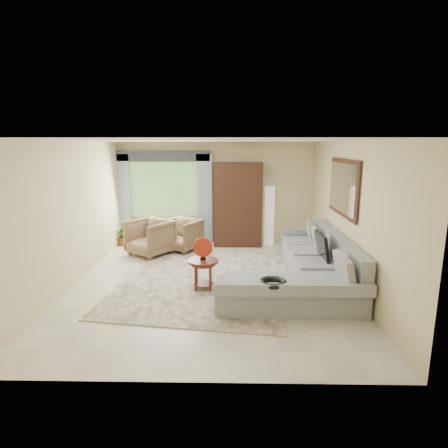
{
  "coord_description": "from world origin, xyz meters",
  "views": [
    {
      "loc": [
        0.39,
        -6.61,
        2.54
      ],
      "look_at": [
        0.25,
        0.35,
        1.05
      ],
      "focal_mm": 30.0,
      "sensor_mm": 36.0,
      "label": 1
    }
  ],
  "objects_px": {
    "sectional_sofa": "(308,272)",
    "armchair_left": "(150,238)",
    "armoire": "(238,204)",
    "floor_lamp": "(269,216)",
    "potted_plant": "(123,235)",
    "tv_screen": "(322,246)",
    "coffee_table": "(203,274)",
    "armchair_right": "(181,235)"
  },
  "relations": [
    {
      "from": "armoire",
      "to": "floor_lamp",
      "type": "distance_m",
      "value": 0.86
    },
    {
      "from": "tv_screen",
      "to": "floor_lamp",
      "type": "height_order",
      "value": "floor_lamp"
    },
    {
      "from": "armchair_left",
      "to": "potted_plant",
      "type": "distance_m",
      "value": 1.24
    },
    {
      "from": "armchair_right",
      "to": "potted_plant",
      "type": "relative_size",
      "value": 1.65
    },
    {
      "from": "tv_screen",
      "to": "armchair_right",
      "type": "height_order",
      "value": "tv_screen"
    },
    {
      "from": "sectional_sofa",
      "to": "floor_lamp",
      "type": "distance_m",
      "value": 3.03
    },
    {
      "from": "armchair_right",
      "to": "potted_plant",
      "type": "distance_m",
      "value": 1.63
    },
    {
      "from": "tv_screen",
      "to": "armoire",
      "type": "relative_size",
      "value": 0.35
    },
    {
      "from": "armchair_left",
      "to": "armoire",
      "type": "xyz_separation_m",
      "value": [
        2.05,
        0.93,
        0.64
      ]
    },
    {
      "from": "coffee_table",
      "to": "potted_plant",
      "type": "distance_m",
      "value": 3.75
    },
    {
      "from": "armchair_left",
      "to": "tv_screen",
      "type": "bearing_deg",
      "value": 9.62
    },
    {
      "from": "sectional_sofa",
      "to": "coffee_table",
      "type": "bearing_deg",
      "value": -175.41
    },
    {
      "from": "sectional_sofa",
      "to": "potted_plant",
      "type": "xyz_separation_m",
      "value": [
        -4.18,
        2.82,
        -0.03
      ]
    },
    {
      "from": "armchair_left",
      "to": "armchair_right",
      "type": "distance_m",
      "value": 0.78
    },
    {
      "from": "armchair_left",
      "to": "armchair_right",
      "type": "relative_size",
      "value": 1.08
    },
    {
      "from": "tv_screen",
      "to": "armchair_left",
      "type": "relative_size",
      "value": 0.82
    },
    {
      "from": "armchair_right",
      "to": "armoire",
      "type": "relative_size",
      "value": 0.4
    },
    {
      "from": "sectional_sofa",
      "to": "tv_screen",
      "type": "distance_m",
      "value": 0.54
    },
    {
      "from": "sectional_sofa",
      "to": "armchair_left",
      "type": "height_order",
      "value": "sectional_sofa"
    },
    {
      "from": "sectional_sofa",
      "to": "coffee_table",
      "type": "xyz_separation_m",
      "value": [
        -1.89,
        -0.15,
        0.0
      ]
    },
    {
      "from": "potted_plant",
      "to": "armoire",
      "type": "height_order",
      "value": "armoire"
    },
    {
      "from": "potted_plant",
      "to": "armoire",
      "type": "xyz_separation_m",
      "value": [
        2.94,
        0.08,
        0.79
      ]
    },
    {
      "from": "sectional_sofa",
      "to": "coffee_table",
      "type": "height_order",
      "value": "sectional_sofa"
    },
    {
      "from": "tv_screen",
      "to": "coffee_table",
      "type": "height_order",
      "value": "tv_screen"
    },
    {
      "from": "coffee_table",
      "to": "armchair_left",
      "type": "bearing_deg",
      "value": 123.36
    },
    {
      "from": "floor_lamp",
      "to": "sectional_sofa",
      "type": "bearing_deg",
      "value": -81.67
    },
    {
      "from": "armoire",
      "to": "floor_lamp",
      "type": "bearing_deg",
      "value": 4.29
    },
    {
      "from": "armchair_right",
      "to": "floor_lamp",
      "type": "relative_size",
      "value": 0.56
    },
    {
      "from": "armchair_right",
      "to": "armoire",
      "type": "xyz_separation_m",
      "value": [
        1.38,
        0.53,
        0.67
      ]
    },
    {
      "from": "armoire",
      "to": "floor_lamp",
      "type": "xyz_separation_m",
      "value": [
        0.8,
        0.06,
        -0.3
      ]
    },
    {
      "from": "potted_plant",
      "to": "floor_lamp",
      "type": "xyz_separation_m",
      "value": [
        3.74,
        0.14,
        0.49
      ]
    },
    {
      "from": "armchair_left",
      "to": "armchair_right",
      "type": "height_order",
      "value": "armchair_left"
    },
    {
      "from": "tv_screen",
      "to": "coffee_table",
      "type": "distance_m",
      "value": 2.22
    },
    {
      "from": "armchair_right",
      "to": "armchair_left",
      "type": "bearing_deg",
      "value": -120.04
    },
    {
      "from": "armoire",
      "to": "armchair_right",
      "type": "bearing_deg",
      "value": -158.94
    },
    {
      "from": "armoire",
      "to": "potted_plant",
      "type": "bearing_deg",
      "value": -178.52
    },
    {
      "from": "armchair_right",
      "to": "potted_plant",
      "type": "bearing_deg",
      "value": -167.02
    },
    {
      "from": "armchair_right",
      "to": "floor_lamp",
      "type": "distance_m",
      "value": 2.29
    },
    {
      "from": "coffee_table",
      "to": "floor_lamp",
      "type": "xyz_separation_m",
      "value": [
        1.45,
        3.11,
        0.46
      ]
    },
    {
      "from": "sectional_sofa",
      "to": "floor_lamp",
      "type": "bearing_deg",
      "value": 98.33
    },
    {
      "from": "coffee_table",
      "to": "armchair_left",
      "type": "xyz_separation_m",
      "value": [
        -1.4,
        2.12,
        0.13
      ]
    },
    {
      "from": "coffee_table",
      "to": "armchair_right",
      "type": "bearing_deg",
      "value": 106.15
    }
  ]
}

